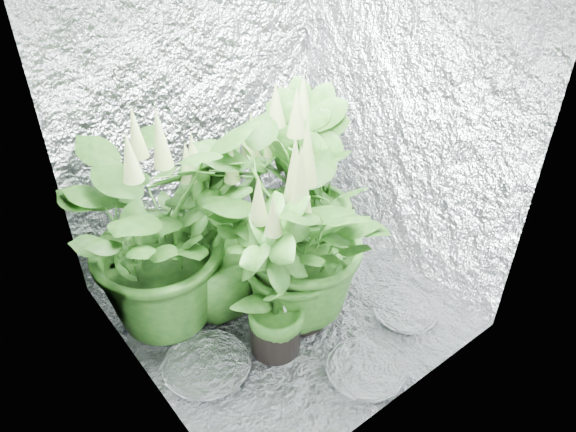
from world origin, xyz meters
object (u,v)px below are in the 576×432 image
at_px(plant_c, 303,192).
at_px(plant_e, 301,240).
at_px(plant_b, 258,201).
at_px(plant_f, 274,282).
at_px(plant_a, 158,230).
at_px(circulation_fan, 300,197).
at_px(plant_d, 211,234).

distance_m(plant_c, plant_e, 0.38).
relative_size(plant_c, plant_e, 1.07).
distance_m(plant_b, plant_f, 0.69).
relative_size(plant_b, plant_e, 0.86).
xyz_separation_m(plant_a, plant_b, (0.64, 0.06, -0.13)).
bearing_deg(circulation_fan, plant_b, -166.53).
xyz_separation_m(plant_c, circulation_fan, (0.34, 0.43, -0.41)).
relative_size(plant_a, circulation_fan, 3.82).
distance_m(plant_f, circulation_fan, 1.21).
distance_m(plant_c, circulation_fan, 0.68).
relative_size(plant_d, plant_e, 0.94).
height_order(plant_c, plant_e, plant_c).
distance_m(plant_a, plant_b, 0.65).
xyz_separation_m(plant_d, circulation_fan, (0.89, 0.37, -0.35)).
distance_m(plant_a, plant_c, 0.80).
height_order(plant_b, plant_d, plant_d).
height_order(plant_c, plant_d, plant_c).
bearing_deg(plant_c, plant_e, -130.39).
bearing_deg(circulation_fan, plant_f, -145.58).
height_order(plant_a, plant_b, plant_a).
height_order(plant_b, circulation_fan, plant_b).
bearing_deg(plant_e, plant_a, 140.47).
relative_size(plant_c, plant_f, 1.20).
height_order(plant_e, circulation_fan, plant_e).
relative_size(plant_b, circulation_fan, 2.99).
height_order(plant_b, plant_e, plant_e).
height_order(plant_a, plant_f, plant_a).
height_order(plant_f, circulation_fan, plant_f).
xyz_separation_m(plant_b, plant_f, (-0.34, -0.60, 0.02)).
bearing_deg(plant_f, circulation_fan, 44.81).
bearing_deg(circulation_fan, plant_d, -167.64).
bearing_deg(plant_d, plant_a, 157.56).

